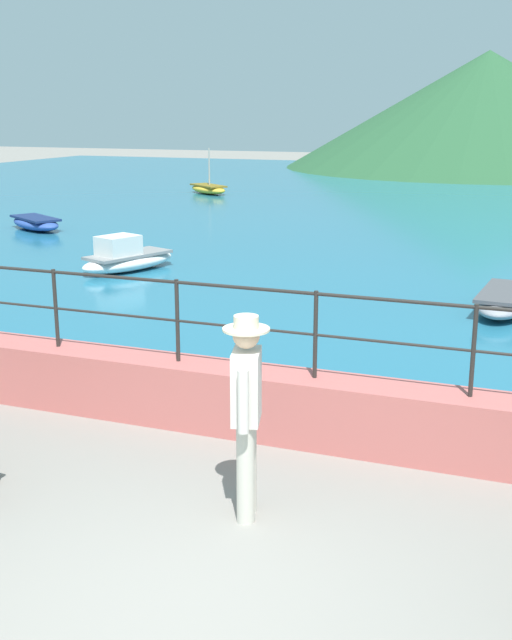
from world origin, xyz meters
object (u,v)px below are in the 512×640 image
Objects in this scene: boat_2 at (126,258)px; boat_7 at (208,189)px; person_walking at (246,407)px; boat_5 at (36,223)px; boat_4 at (506,300)px.

boat_7 is at bearing 108.02° from boat_2.
person_walking is 0.71× the size of boat_2.
person_walking is 0.72× the size of boat_5.
person_walking is 0.74× the size of boat_7.
boat_2 is at bearing 125.30° from person_walking.
boat_2 is 1.04× the size of boat_7.
boat_5 is 10.93m from boat_7.
boat_4 is at bearing -21.18° from boat_5.
boat_5 is at bearing 158.82° from boat_4.
boat_7 is at bearing 114.91° from person_walking.
boat_2 is (-6.13, 8.66, -0.65)m from person_walking.
boat_7 is at bearing 128.32° from boat_4.
person_walking is at bearing -101.31° from boat_4.
person_walking reaches higher than boat_2.
boat_4 is 14.03m from boat_5.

